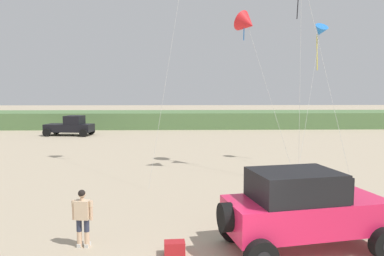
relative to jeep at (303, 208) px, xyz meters
The scene contains 7 objects.
dune_ridge 37.24m from the jeep, 100.46° to the left, with size 90.00×7.74×1.88m, color #567A47.
jeep is the anchor object (origin of this frame).
person_watching 6.20m from the jeep, behind, with size 0.62×0.34×1.67m.
cooler_box 3.71m from the jeep, behind, with size 0.56×0.36×0.38m, color #B21E23.
distant_pickup 31.27m from the jeep, 117.45° to the left, with size 4.80×2.88×1.98m.
kite_red_delta 11.41m from the jeep, 90.35° to the left, with size 3.04×2.34×8.60m.
kite_purple_stunt 14.83m from the jeep, 68.81° to the left, with size 2.79×4.24×8.40m.
Camera 1 is at (-1.21, -7.74, 4.44)m, focal length 35.54 mm.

